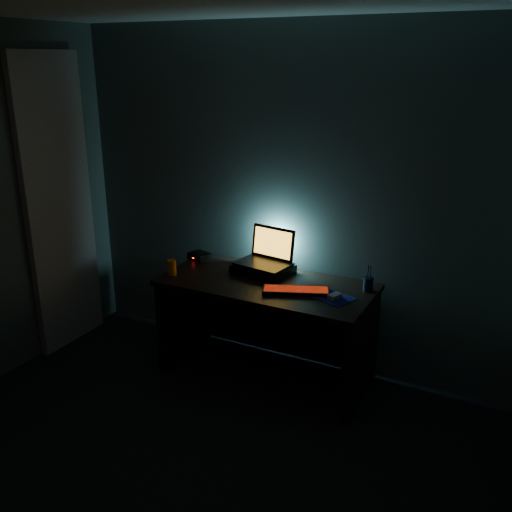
{
  "coord_description": "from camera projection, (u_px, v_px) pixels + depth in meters",
  "views": [
    {
      "loc": [
        1.63,
        -1.72,
        2.25
      ],
      "look_at": [
        -0.06,
        1.57,
        0.95
      ],
      "focal_mm": 40.0,
      "sensor_mm": 36.0,
      "label": 1
    }
  ],
  "objects": [
    {
      "name": "pen_cup",
      "position": [
        368.0,
        284.0,
        3.85
      ],
      "size": [
        0.08,
        0.08,
        0.1
      ],
      "primitive_type": "cylinder",
      "rotation": [
        0.0,
        0.0,
        -0.14
      ],
      "color": "black",
      "rests_on": "desk"
    },
    {
      "name": "mousepad",
      "position": [
        334.0,
        298.0,
        3.74
      ],
      "size": [
        0.28,
        0.26,
        0.0
      ],
      "primitive_type": "cube",
      "rotation": [
        0.0,
        0.0,
        -0.36
      ],
      "color": "navy",
      "rests_on": "desk"
    },
    {
      "name": "desk",
      "position": [
        269.0,
        313.0,
        4.14
      ],
      "size": [
        1.5,
        0.7,
        0.75
      ],
      "color": "black",
      "rests_on": "ground"
    },
    {
      "name": "riser",
      "position": [
        263.0,
        269.0,
        4.18
      ],
      "size": [
        0.44,
        0.35,
        0.06
      ],
      "primitive_type": "cube",
      "rotation": [
        0.0,
        0.0,
        -0.15
      ],
      "color": "black",
      "rests_on": "desk"
    },
    {
      "name": "mouse",
      "position": [
        335.0,
        296.0,
        3.73
      ],
      "size": [
        0.08,
        0.1,
        0.03
      ],
      "primitive_type": "cube",
      "rotation": [
        0.0,
        0.0,
        -0.36
      ],
      "color": "gray",
      "rests_on": "mousepad"
    },
    {
      "name": "keyboard",
      "position": [
        296.0,
        291.0,
        3.83
      ],
      "size": [
        0.47,
        0.3,
        0.03
      ],
      "rotation": [
        0.0,
        0.0,
        0.38
      ],
      "color": "black",
      "rests_on": "desk"
    },
    {
      "name": "laptop",
      "position": [
        267.0,
        255.0,
        4.19
      ],
      "size": [
        0.41,
        0.33,
        0.26
      ],
      "rotation": [
        0.0,
        0.0,
        -0.15
      ],
      "color": "black",
      "rests_on": "riser"
    },
    {
      "name": "juice_glass",
      "position": [
        172.0,
        267.0,
        4.13
      ],
      "size": [
        0.08,
        0.08,
        0.11
      ],
      "primitive_type": "cylinder",
      "rotation": [
        0.0,
        0.0,
        -0.18
      ],
      "color": "orange",
      "rests_on": "desk"
    },
    {
      "name": "curtain",
      "position": [
        59.0,
        206.0,
        4.44
      ],
      "size": [
        0.06,
        0.65,
        2.3
      ],
      "primitive_type": "cube",
      "color": "beige",
      "rests_on": "ground"
    },
    {
      "name": "room",
      "position": [
        103.0,
        299.0,
        2.48
      ],
      "size": [
        3.5,
        4.0,
        2.5
      ],
      "color": "black",
      "rests_on": "ground"
    },
    {
      "name": "router",
      "position": [
        200.0,
        256.0,
        4.46
      ],
      "size": [
        0.19,
        0.16,
        0.05
      ],
      "rotation": [
        0.0,
        0.0,
        -0.28
      ],
      "color": "black",
      "rests_on": "desk"
    }
  ]
}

